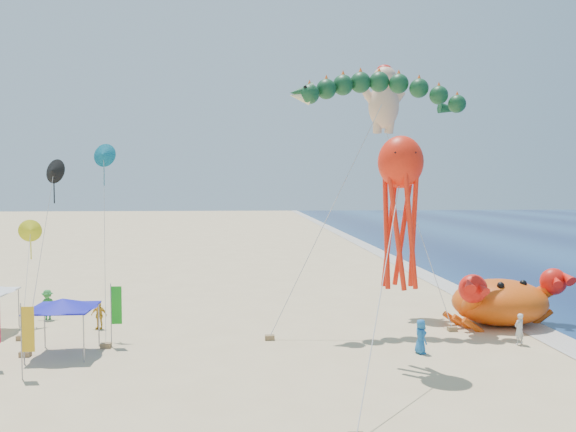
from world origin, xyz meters
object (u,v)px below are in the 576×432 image
at_px(crab_inflatable, 501,300).
at_px(octopus_kite, 400,200).
at_px(dragon_kite, 379,96).
at_px(canopy_blue, 63,304).
at_px(cherub_kite, 384,98).

relative_size(crab_inflatable, octopus_kite, 0.73).
bearing_deg(dragon_kite, canopy_blue, -164.97).
xyz_separation_m(dragon_kite, cherub_kite, (1.34, 4.18, 0.59)).
height_order(cherub_kite, octopus_kite, cherub_kite).
distance_m(cherub_kite, canopy_blue, 22.60).
bearing_deg(octopus_kite, cherub_kite, 79.68).
height_order(crab_inflatable, dragon_kite, dragon_kite).
relative_size(octopus_kite, canopy_blue, 3.24).
relative_size(dragon_kite, canopy_blue, 4.49).
height_order(dragon_kite, cherub_kite, cherub_kite).
distance_m(crab_inflatable, canopy_blue, 23.81).
xyz_separation_m(crab_inflatable, octopus_kite, (-7.90, -6.76, 5.98)).
relative_size(cherub_kite, octopus_kite, 1.54).
distance_m(dragon_kite, cherub_kite, 4.43).
bearing_deg(octopus_kite, canopy_blue, 169.91).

